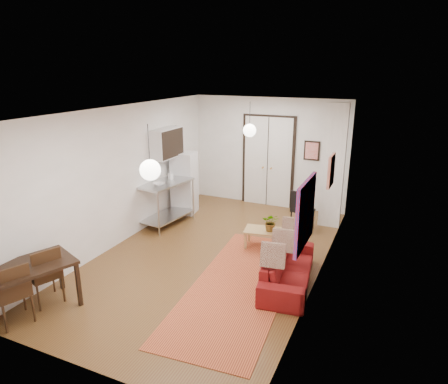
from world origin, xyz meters
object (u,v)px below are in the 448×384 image
at_px(sofa, 288,268).
at_px(kitchen_counter, 166,196).
at_px(dining_table, 23,272).
at_px(dining_chair_far, 17,284).
at_px(fridge, 184,183).
at_px(coffee_table, 266,232).
at_px(dining_chair_near, 48,267).
at_px(black_side_chair, 304,205).

height_order(sofa, kitchen_counter, kitchen_counter).
relative_size(dining_table, dining_chair_far, 1.67).
distance_m(kitchen_counter, fridge, 0.90).
distance_m(fridge, dining_chair_far, 5.05).
bearing_deg(dining_chair_far, coffee_table, 168.36).
height_order(coffee_table, dining_chair_far, dining_chair_far).
xyz_separation_m(fridge, dining_chair_far, (0.00, -5.04, -0.23)).
xyz_separation_m(sofa, coffee_table, (-0.81, 1.22, 0.06)).
bearing_deg(dining_chair_near, dining_chair_far, 22.31).
bearing_deg(sofa, dining_chair_far, 119.75).
xyz_separation_m(sofa, fridge, (-3.41, 2.40, 0.51)).
bearing_deg(dining_chair_far, fridge, -157.69).
relative_size(kitchen_counter, dining_chair_near, 1.50).
distance_m(fridge, black_side_chair, 3.08).
bearing_deg(black_side_chair, dining_chair_near, 69.81).
relative_size(dining_chair_far, black_side_chair, 1.01).
height_order(sofa, black_side_chair, black_side_chair).
distance_m(coffee_table, kitchen_counter, 2.63).
distance_m(kitchen_counter, black_side_chair, 3.24).
bearing_deg(dining_chair_near, fridge, -157.69).
distance_m(dining_chair_far, black_side_chair, 6.07).
xyz_separation_m(coffee_table, dining_table, (-2.60, -3.72, 0.36)).
height_order(dining_table, black_side_chair, black_side_chair).
height_order(coffee_table, fridge, fridge).
distance_m(coffee_table, dining_chair_near, 4.19).
relative_size(coffee_table, dining_table, 0.59).
bearing_deg(dining_chair_near, dining_table, 22.31).
height_order(fridge, black_side_chair, fridge).
distance_m(coffee_table, dining_chair_far, 4.66).
bearing_deg(kitchen_counter, sofa, -15.89).
relative_size(sofa, dining_table, 1.20).
height_order(dining_chair_far, black_side_chair, dining_chair_far).
distance_m(coffee_table, black_side_chair, 1.47).
height_order(dining_chair_near, dining_chair_far, same).
distance_m(sofa, kitchen_counter, 3.74).
height_order(kitchen_counter, fridge, fridge).
relative_size(sofa, dining_chair_far, 2.00).
bearing_deg(sofa, coffee_table, 25.44).
xyz_separation_m(fridge, dining_chair_near, (0.00, -4.45, -0.23)).
relative_size(sofa, black_side_chair, 2.01).
height_order(sofa, coffee_table, sofa).
bearing_deg(sofa, dining_chair_near, 113.05).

